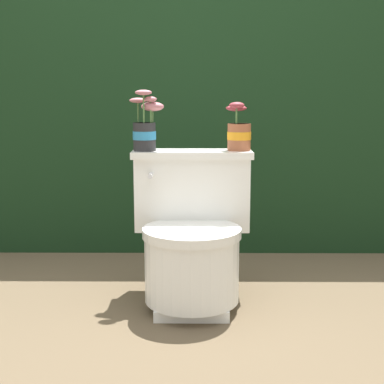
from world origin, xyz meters
TOP-DOWN VIEW (x-y plane):
  - ground_plane at (0.00, 0.00)m, footprint 12.00×12.00m
  - hedge_backdrop at (0.00, 1.31)m, footprint 4.12×0.91m
  - toilet at (0.07, 0.13)m, footprint 0.52×0.53m
  - potted_plant_left at (-0.13, 0.25)m, footprint 0.15×0.11m
  - potted_plant_midleft at (0.27, 0.27)m, footprint 0.11×0.10m

SIDE VIEW (x-z plane):
  - ground_plane at x=0.00m, z-range 0.00..0.00m
  - toilet at x=0.07m, z-range -0.03..0.61m
  - hedge_backdrop at x=0.00m, z-range 0.00..1.40m
  - potted_plant_midleft at x=0.27m, z-range 0.61..0.82m
  - potted_plant_left at x=-0.13m, z-range 0.61..0.87m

